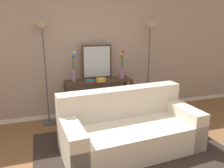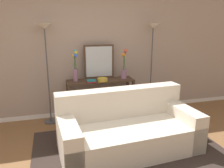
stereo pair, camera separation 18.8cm
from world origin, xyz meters
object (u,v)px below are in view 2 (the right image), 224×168
(fruit_bowl, at_px, (102,80))
(book_stack, at_px, (91,81))
(couch, at_px, (127,130))
(wall_mirror, at_px, (99,62))
(console_table, at_px, (101,92))
(vase_short_flowers, at_px, (124,67))
(floor_lamp_left, at_px, (46,46))
(floor_lamp_right, at_px, (152,43))
(book_row_under_console, at_px, (81,117))
(vase_tall_flowers, at_px, (75,68))

(fruit_bowl, height_order, book_stack, fruit_bowl)
(couch, distance_m, wall_mirror, 1.64)
(console_table, height_order, fruit_bowl, fruit_bowl)
(couch, xyz_separation_m, wall_mirror, (-0.12, 1.41, 0.83))
(couch, height_order, vase_short_flowers, vase_short_flowers)
(couch, relative_size, wall_mirror, 3.14)
(console_table, height_order, wall_mirror, wall_mirror)
(floor_lamp_left, height_order, floor_lamp_right, floor_lamp_right)
(wall_mirror, height_order, vase_short_flowers, wall_mirror)
(floor_lamp_left, distance_m, book_row_under_console, 1.53)
(floor_lamp_right, relative_size, fruit_bowl, 9.56)
(floor_lamp_right, distance_m, vase_short_flowers, 0.77)
(vase_tall_flowers, relative_size, book_row_under_console, 2.34)
(floor_lamp_left, xyz_separation_m, book_stack, (0.78, -0.19, -0.65))
(wall_mirror, relative_size, vase_tall_flowers, 1.11)
(floor_lamp_left, distance_m, floor_lamp_right, 2.10)
(floor_lamp_right, relative_size, book_stack, 10.06)
(vase_tall_flowers, height_order, vase_short_flowers, vase_tall_flowers)
(vase_tall_flowers, bearing_deg, wall_mirror, 14.00)
(console_table, bearing_deg, floor_lamp_left, 176.32)
(floor_lamp_left, height_order, vase_tall_flowers, floor_lamp_left)
(floor_lamp_left, bearing_deg, book_stack, -13.90)
(wall_mirror, height_order, book_stack, wall_mirror)
(book_stack, bearing_deg, floor_lamp_left, 166.10)
(floor_lamp_right, height_order, book_row_under_console, floor_lamp_right)
(vase_tall_flowers, distance_m, vase_short_flowers, 0.96)
(vase_short_flowers, bearing_deg, book_stack, -170.01)
(floor_lamp_left, distance_m, vase_tall_flowers, 0.67)
(book_row_under_console, bearing_deg, book_stack, -31.50)
(book_stack, xyz_separation_m, book_row_under_console, (-0.21, 0.13, -0.77))
(couch, relative_size, console_table, 1.60)
(console_table, height_order, book_stack, book_stack)
(book_row_under_console, bearing_deg, console_table, -0.00)
(floor_lamp_right, distance_m, book_stack, 1.48)
(book_stack, bearing_deg, console_table, 32.32)
(vase_tall_flowers, xyz_separation_m, vase_short_flowers, (0.96, -0.05, -0.01))
(couch, bearing_deg, fruit_bowl, 96.14)
(vase_short_flowers, distance_m, book_row_under_console, 1.33)
(floor_lamp_right, distance_m, wall_mirror, 1.15)
(console_table, xyz_separation_m, vase_tall_flowers, (-0.48, 0.04, 0.49))
(floor_lamp_left, relative_size, vase_tall_flowers, 3.13)
(floor_lamp_left, distance_m, vase_short_flowers, 1.53)
(console_table, distance_m, book_stack, 0.36)
(fruit_bowl, xyz_separation_m, book_stack, (-0.22, -0.01, -0.01))
(vase_tall_flowers, xyz_separation_m, fruit_bowl, (0.49, -0.16, -0.21))
(wall_mirror, xyz_separation_m, vase_short_flowers, (0.47, -0.17, -0.10))
(couch, relative_size, fruit_bowl, 10.68)
(fruit_bowl, xyz_separation_m, book_row_under_console, (-0.43, 0.12, -0.78))
(vase_tall_flowers, bearing_deg, floor_lamp_right, 0.91)
(couch, relative_size, book_row_under_console, 8.20)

